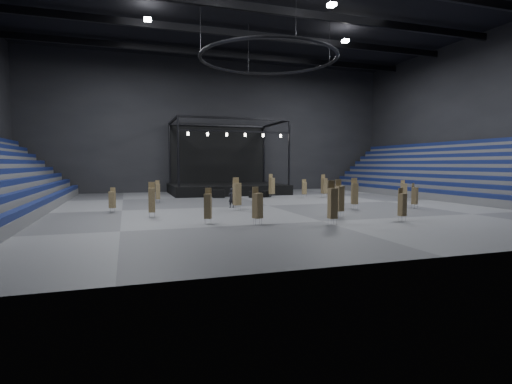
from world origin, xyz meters
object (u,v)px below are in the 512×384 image
object	(u,v)px
stage	(225,182)
chair_stack_0	(340,198)
chair_stack_9	(152,199)
flight_case_mid	(254,195)
chair_stack_4	(415,195)
chair_stack_13	(324,185)
chair_stack_3	(402,204)
chair_stack_6	(208,206)
chair_stack_11	(257,205)
chair_stack_1	(404,190)
chair_stack_14	(355,193)
chair_stack_5	(333,202)
crew_member	(333,190)
man_center	(231,198)
chair_stack_7	(112,199)
chair_stack_8	(272,185)
flight_case_left	(219,194)
chair_stack_12	(304,188)
chair_stack_2	(158,191)
flight_case_right	(266,194)

from	to	relation	value
stage	chair_stack_0	bearing A→B (deg)	-84.84
chair_stack_9	stage	bearing A→B (deg)	68.45
stage	flight_case_mid	distance (m)	8.01
chair_stack_4	chair_stack_13	xyz separation A→B (m)	(-1.97, 12.47, 0.24)
chair_stack_9	chair_stack_0	bearing A→B (deg)	-11.58
chair_stack_3	chair_stack_9	distance (m)	16.96
chair_stack_6	chair_stack_11	distance (m)	3.09
chair_stack_1	chair_stack_14	bearing A→B (deg)	-150.24
flight_case_mid	chair_stack_0	world-z (taller)	chair_stack_0
flight_case_mid	chair_stack_5	bearing A→B (deg)	-93.99
chair_stack_5	crew_member	size ratio (longest dim) A/B	1.39
stage	chair_stack_14	xyz separation A→B (m)	(5.91, -21.05, -0.11)
man_center	chair_stack_1	bearing A→B (deg)	157.77
chair_stack_4	chair_stack_7	distance (m)	24.68
chair_stack_3	crew_member	size ratio (longest dim) A/B	1.10
chair_stack_8	chair_stack_13	world-z (taller)	chair_stack_8
flight_case_left	chair_stack_5	xyz separation A→B (m)	(2.27, -21.53, 0.94)
chair_stack_0	chair_stack_7	world-z (taller)	chair_stack_0
chair_stack_5	chair_stack_3	bearing A→B (deg)	0.76
chair_stack_4	chair_stack_12	distance (m)	13.29
chair_stack_1	chair_stack_2	bearing A→B (deg)	167.30
chair_stack_6	chair_stack_13	world-z (taller)	chair_stack_13
flight_case_mid	chair_stack_11	bearing A→B (deg)	-107.01
chair_stack_7	man_center	world-z (taller)	chair_stack_7
flight_case_left	chair_stack_3	world-z (taller)	chair_stack_3
chair_stack_2	chair_stack_13	bearing A→B (deg)	-0.35
chair_stack_0	man_center	xyz separation A→B (m)	(-5.82, 8.11, -0.51)
chair_stack_9	chair_stack_5	bearing A→B (deg)	-29.22
flight_case_right	stage	bearing A→B (deg)	111.37
flight_case_right	chair_stack_7	bearing A→B (deg)	-148.67
chair_stack_3	chair_stack_11	size ratio (longest dim) A/B	0.93
chair_stack_7	chair_stack_1	bearing A→B (deg)	20.51
flight_case_mid	crew_member	bearing A→B (deg)	-32.11
chair_stack_2	chair_stack_8	size ratio (longest dim) A/B	0.82
flight_case_left	chair_stack_14	distance (m)	16.60
chair_stack_8	chair_stack_7	bearing A→B (deg)	-167.79
chair_stack_3	chair_stack_7	world-z (taller)	chair_stack_3
flight_case_mid	chair_stack_6	distance (m)	19.75
crew_member	chair_stack_3	bearing A→B (deg)	171.79
chair_stack_2	chair_stack_12	world-z (taller)	chair_stack_2
chair_stack_1	crew_member	world-z (taller)	chair_stack_1
man_center	crew_member	distance (m)	13.04
chair_stack_3	chair_stack_4	distance (m)	8.48
chair_stack_7	chair_stack_12	xyz separation A→B (m)	(19.83, 7.71, 0.08)
chair_stack_6	chair_stack_2	bearing A→B (deg)	119.74
flight_case_left	chair_stack_12	size ratio (longest dim) A/B	0.65
chair_stack_1	chair_stack_14	distance (m)	9.05
chair_stack_5	chair_stack_14	distance (m)	9.36
chair_stack_7	crew_member	size ratio (longest dim) A/B	0.98
chair_stack_3	chair_stack_11	world-z (taller)	chair_stack_11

